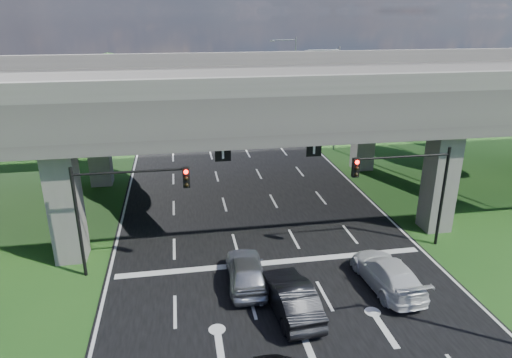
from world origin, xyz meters
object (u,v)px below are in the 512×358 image
object	(u,v)px
streetlight_far	(333,91)
car_dark	(291,297)
car_white	(387,273)
signal_right	(410,181)
car_silver	(246,270)
streetlight_beyond	(292,71)
signal_left	(120,199)

from	to	relation	value
streetlight_far	car_dark	world-z (taller)	streetlight_far
car_white	signal_right	bearing A→B (deg)	-129.75
car_silver	car_white	size ratio (longest dim) A/B	0.90
signal_right	streetlight_beyond	bearing A→B (deg)	86.39
signal_left	streetlight_far	xyz separation A→B (m)	(17.92, 20.06, 1.66)
signal_left	car_white	world-z (taller)	signal_left
signal_left	streetlight_beyond	bearing A→B (deg)	63.57
signal_left	streetlight_beyond	xyz separation A→B (m)	(17.92, 36.06, 1.66)
signal_right	streetlight_beyond	size ratio (longest dim) A/B	0.60
signal_right	car_white	size ratio (longest dim) A/B	1.16
signal_left	car_white	xyz separation A→B (m)	(12.94, -3.68, -3.41)
streetlight_far	car_white	xyz separation A→B (m)	(-4.98, -23.74, -5.07)
car_silver	car_white	world-z (taller)	car_silver
signal_right	signal_left	size ratio (longest dim) A/B	1.00
signal_right	signal_left	bearing A→B (deg)	180.00
streetlight_beyond	streetlight_far	bearing A→B (deg)	-90.00
streetlight_far	car_dark	size ratio (longest dim) A/B	2.06
signal_left	car_silver	xyz separation A→B (m)	(6.02, -2.27, -3.37)
signal_left	car_white	bearing A→B (deg)	-15.90
car_silver	streetlight_beyond	bearing A→B (deg)	-104.46
car_dark	streetlight_beyond	bearing A→B (deg)	-108.52
car_dark	signal_right	bearing A→B (deg)	-153.05
streetlight_beyond	car_dark	distance (m)	42.47
streetlight_beyond	car_silver	xyz separation A→B (m)	(-11.90, -38.33, -5.03)
car_silver	car_white	bearing A→B (deg)	171.26
signal_right	car_white	bearing A→B (deg)	-126.33
signal_left	streetlight_beyond	size ratio (longest dim) A/B	0.60
car_dark	car_white	xyz separation A→B (m)	(5.24, 1.18, -0.05)
streetlight_far	car_silver	world-z (taller)	streetlight_far
car_silver	car_dark	bearing A→B (deg)	125.65
streetlight_far	car_silver	bearing A→B (deg)	-118.05
signal_right	streetlight_far	xyz separation A→B (m)	(2.27, 20.06, 1.66)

